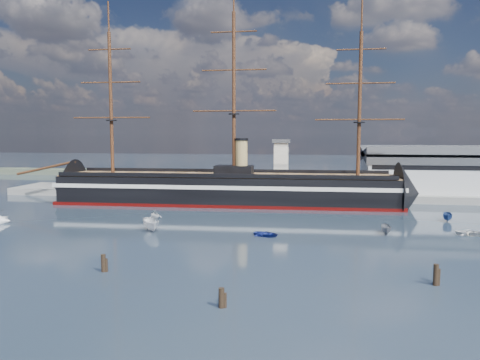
# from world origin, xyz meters

# --- Properties ---
(ground) EXTENTS (600.00, 600.00, 0.00)m
(ground) POSITION_xyz_m (0.00, 40.00, 0.00)
(ground) COLOR #172635
(ground) RESTS_ON ground
(quay) EXTENTS (180.00, 18.00, 2.00)m
(quay) POSITION_xyz_m (10.00, 76.00, 0.00)
(quay) COLOR slate
(quay) RESTS_ON ground
(warehouse) EXTENTS (63.00, 21.00, 11.60)m
(warehouse) POSITION_xyz_m (58.00, 80.00, 7.98)
(warehouse) COLOR #B7BABC
(warehouse) RESTS_ON ground
(quay_tower) EXTENTS (5.00, 5.00, 15.00)m
(quay_tower) POSITION_xyz_m (3.00, 73.00, 9.75)
(quay_tower) COLOR silver
(quay_tower) RESTS_ON ground
(warship) EXTENTS (113.09, 18.65, 53.94)m
(warship) POSITION_xyz_m (-12.35, 60.00, 4.04)
(warship) COLOR black
(warship) RESTS_ON ground
(motorboat_a) EXTENTS (7.76, 6.47, 3.00)m
(motorboat_a) POSITION_xyz_m (-18.61, 23.37, 0.00)
(motorboat_a) COLOR white
(motorboat_a) RESTS_ON ground
(motorboat_b) EXTENTS (2.05, 3.17, 1.37)m
(motorboat_b) POSITION_xyz_m (3.80, 22.21, 0.00)
(motorboat_b) COLOR navy
(motorboat_b) RESTS_ON ground
(motorboat_c) EXTENTS (5.59, 2.35, 2.19)m
(motorboat_c) POSITION_xyz_m (25.82, 27.50, 0.00)
(motorboat_c) COLOR slate
(motorboat_c) RESTS_ON ground
(motorboat_d) EXTENTS (5.61, 5.78, 2.06)m
(motorboat_d) POSITION_xyz_m (-22.21, 35.96, 0.00)
(motorboat_d) COLOR white
(motorboat_d) RESTS_ON ground
(motorboat_e) EXTENTS (1.83, 3.36, 1.48)m
(motorboat_e) POSITION_xyz_m (41.00, 28.89, 0.00)
(motorboat_e) COLOR silver
(motorboat_e) RESTS_ON ground
(motorboat_f) EXTENTS (6.14, 3.44, 2.32)m
(motorboat_f) POSITION_xyz_m (40.68, 42.47, 0.00)
(motorboat_f) COLOR navy
(motorboat_f) RESTS_ON ground
(piling_near_left) EXTENTS (0.64, 0.64, 3.13)m
(piling_near_left) POSITION_xyz_m (-15.97, -3.02, 0.00)
(piling_near_left) COLOR black
(piling_near_left) RESTS_ON ground
(piling_near_mid) EXTENTS (0.64, 0.64, 2.91)m
(piling_near_mid) POSITION_xyz_m (2.50, -13.42, 0.00)
(piling_near_mid) COLOR black
(piling_near_mid) RESTS_ON ground
(piling_near_right) EXTENTS (0.64, 0.64, 3.41)m
(piling_near_right) POSITION_xyz_m (27.40, -1.98, 0.00)
(piling_near_right) COLOR black
(piling_near_right) RESTS_ON ground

